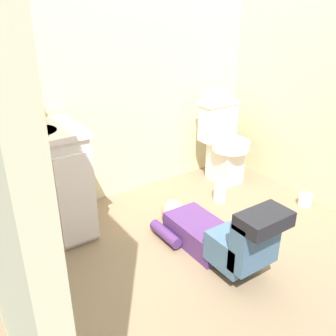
# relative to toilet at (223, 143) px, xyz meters

# --- Properties ---
(ground_plane) EXTENTS (2.99, 3.07, 0.04)m
(ground_plane) POSITION_rel_toilet_xyz_m (-0.84, -0.74, -0.39)
(ground_plane) COLOR #836C52
(wall_back) EXTENTS (2.65, 0.08, 2.40)m
(wall_back) POSITION_rel_toilet_xyz_m (-0.84, 0.34, 0.83)
(wall_back) COLOR beige
(wall_back) RESTS_ON ground_plane
(toilet) EXTENTS (0.36, 0.46, 0.75)m
(toilet) POSITION_rel_toilet_xyz_m (0.00, 0.00, 0.00)
(toilet) COLOR silver
(toilet) RESTS_ON ground_plane
(vanity_cabinet) EXTENTS (0.60, 0.53, 0.82)m
(vanity_cabinet) POSITION_rel_toilet_xyz_m (-1.69, -0.02, 0.05)
(vanity_cabinet) COLOR silver
(vanity_cabinet) RESTS_ON ground_plane
(faucet) EXTENTS (0.02, 0.02, 0.10)m
(faucet) POSITION_rel_toilet_xyz_m (-1.69, 0.13, 0.50)
(faucet) COLOR silver
(faucet) RESTS_ON vanity_cabinet
(person_plumber) EXTENTS (0.39, 1.06, 0.52)m
(person_plumber) POSITION_rel_toilet_xyz_m (-0.84, -0.89, -0.19)
(person_plumber) COLOR #512D6B
(person_plumber) RESTS_ON ground_plane
(tissue_box) EXTENTS (0.22, 0.11, 0.10)m
(tissue_box) POSITION_rel_toilet_xyz_m (-0.04, 0.09, 0.43)
(tissue_box) COLOR silver
(tissue_box) RESTS_ON toilet
(bottle_pink) EXTENTS (0.04, 0.04, 0.13)m
(bottle_pink) POSITION_rel_toilet_xyz_m (-1.80, 0.08, 0.52)
(bottle_pink) COLOR pink
(bottle_pink) RESTS_ON vanity_cabinet
(bottle_green) EXTENTS (0.06, 0.06, 0.18)m
(bottle_green) POSITION_rel_toilet_xyz_m (-1.72, 0.04, 0.54)
(bottle_green) COLOR green
(bottle_green) RESTS_ON vanity_cabinet
(bottle_blue) EXTENTS (0.05, 0.05, 0.17)m
(bottle_blue) POSITION_rel_toilet_xyz_m (-1.66, 0.10, 0.54)
(bottle_blue) COLOR #3860B5
(bottle_blue) RESTS_ON vanity_cabinet
(bottle_amber) EXTENTS (0.06, 0.06, 0.11)m
(bottle_amber) POSITION_rel_toilet_xyz_m (-1.59, 0.12, 0.51)
(bottle_amber) COLOR gold
(bottle_amber) RESTS_ON vanity_cabinet
(paper_towel_roll) EXTENTS (0.11, 0.11, 0.21)m
(paper_towel_roll) POSITION_rel_toilet_xyz_m (-0.30, -0.32, -0.26)
(paper_towel_roll) COLOR white
(paper_towel_roll) RESTS_ON ground_plane
(toilet_paper_roll) EXTENTS (0.11, 0.11, 0.10)m
(toilet_paper_roll) POSITION_rel_toilet_xyz_m (0.24, -0.79, -0.32)
(toilet_paper_roll) COLOR white
(toilet_paper_roll) RESTS_ON ground_plane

